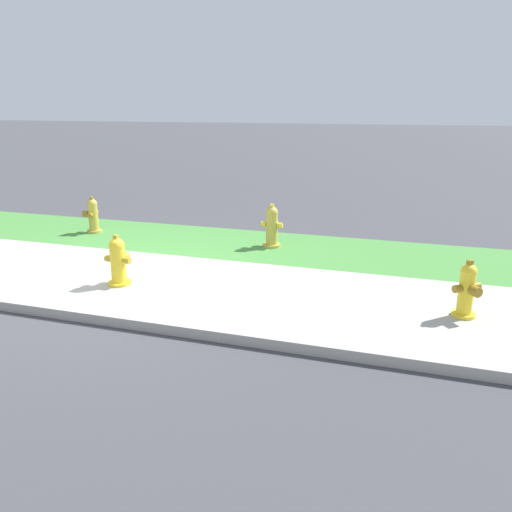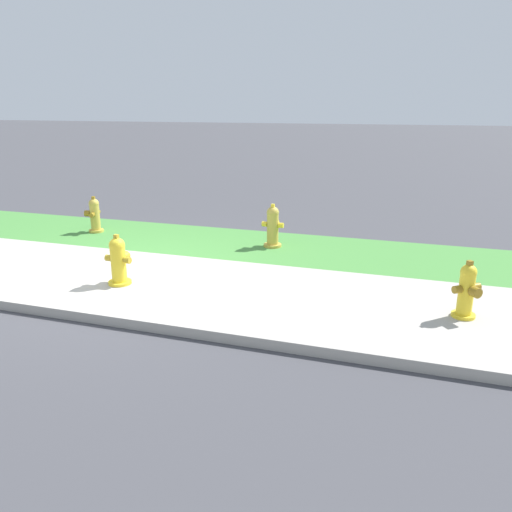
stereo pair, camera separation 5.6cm
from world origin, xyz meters
name	(u,v)px [view 1 (the left image)]	position (x,y,z in m)	size (l,w,h in m)	color
ground_plane	(114,279)	(0.00, 0.00, 0.00)	(120.00, 120.00, 0.00)	#424247
sidewalk_pavement	(114,278)	(0.00, 0.00, 0.01)	(18.00, 2.53, 0.01)	#ADA89E
grass_verge	(183,239)	(0.00, 2.28, 0.00)	(18.00, 2.02, 0.01)	#47893D
street_curb	(50,310)	(0.00, -1.35, 0.06)	(18.00, 0.16, 0.12)	#ADA89E
fire_hydrant_at_driveway	(467,290)	(4.66, 0.05, 0.33)	(0.34, 0.33, 0.69)	yellow
fire_hydrant_far_end	(272,226)	(1.70, 2.29, 0.36)	(0.38, 0.36, 0.76)	gold
fire_hydrant_by_grass_verge	(118,261)	(0.22, -0.19, 0.34)	(0.39, 0.36, 0.71)	yellow
fire_hydrant_across_street	(93,215)	(-1.87, 2.24, 0.34)	(0.34, 0.37, 0.70)	gold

